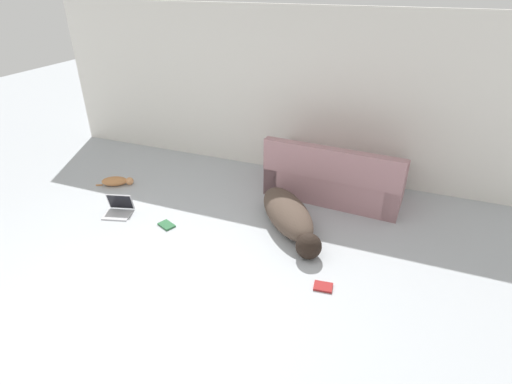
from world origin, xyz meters
TOP-DOWN VIEW (x-y plane):
  - ground_plane at (0.00, 0.00)m, footprint 20.00×20.00m
  - wall_back at (0.00, 3.55)m, footprint 7.48×0.06m
  - couch at (1.23, 2.91)m, footprint 1.94×0.98m
  - dog at (0.88, 1.87)m, footprint 1.23×1.51m
  - cat at (-1.93, 2.02)m, footprint 0.54×0.35m
  - laptop_open at (-1.38, 1.38)m, footprint 0.42×0.40m
  - book_red at (1.54, 0.94)m, footprint 0.21×0.16m
  - book_green at (-0.60, 1.33)m, footprint 0.25×0.21m

SIDE VIEW (x-z plane):
  - ground_plane at x=0.00m, z-range 0.00..0.00m
  - book_red at x=1.54m, z-range 0.00..0.02m
  - book_green at x=-0.60m, z-range 0.00..0.02m
  - cat at x=-1.93m, z-range 0.00..0.13m
  - laptop_open at x=-1.38m, z-range -0.05..0.21m
  - dog at x=0.88m, z-range 0.00..0.36m
  - couch at x=1.23m, z-range -0.16..0.71m
  - wall_back at x=0.00m, z-range 0.00..2.49m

